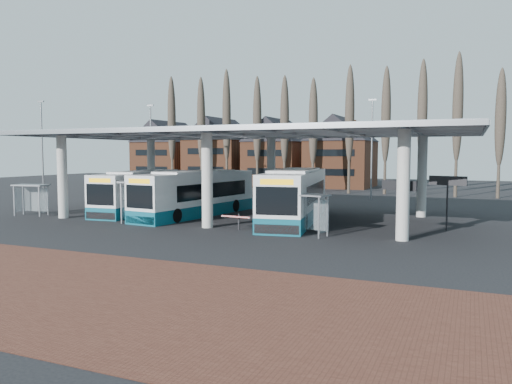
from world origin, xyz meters
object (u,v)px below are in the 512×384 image
at_px(bus_0, 146,192).
at_px(shelter_2, 307,205).
at_px(bus_2, 295,197).
at_px(shelter_1, 144,193).
at_px(bus_1, 197,194).
at_px(shelter_0, 32,193).

relative_size(bus_0, shelter_2, 4.32).
height_order(bus_2, shelter_1, bus_2).
bearing_deg(bus_1, shelter_2, -21.28).
xyz_separation_m(bus_1, shelter_0, (-11.56, -4.91, 0.11)).
xyz_separation_m(shelter_0, shelter_1, (10.42, -0.14, 0.35)).
bearing_deg(bus_1, bus_0, 178.94).
relative_size(bus_2, shelter_1, 4.21).
xyz_separation_m(bus_0, shelter_1, (4.06, -5.75, 0.50)).
bearing_deg(bus_2, shelter_2, -74.28).
distance_m(bus_0, bus_2, 13.10).
height_order(bus_0, shelter_2, bus_0).
relative_size(bus_1, shelter_1, 3.95).
relative_size(shelter_1, shelter_2, 1.13).
height_order(bus_2, shelter_2, bus_2).
bearing_deg(bus_1, bus_2, 6.61).
height_order(shelter_0, shelter_1, shelter_1).
relative_size(shelter_0, shelter_1, 0.86).
bearing_deg(bus_1, shelter_1, -96.14).
height_order(shelter_0, shelter_2, shelter_2).
bearing_deg(bus_0, shelter_0, -143.47).
bearing_deg(bus_1, shelter_0, -150.41).
bearing_deg(shelter_0, bus_1, 13.17).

